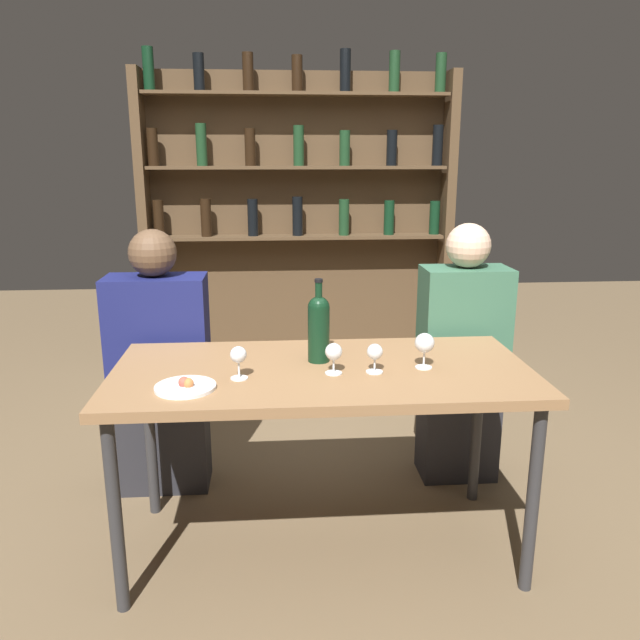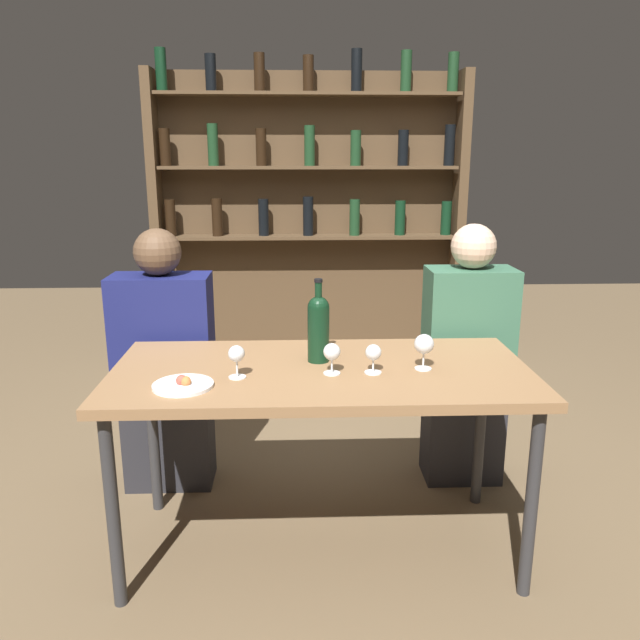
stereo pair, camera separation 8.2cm
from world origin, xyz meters
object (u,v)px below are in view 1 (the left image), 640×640
(wine_glass_0, at_px, (334,353))
(food_plate_0, at_px, (186,386))
(wine_glass_2, at_px, (425,344))
(seated_person_left, at_px, (161,372))
(wine_bottle, at_px, (319,326))
(wine_glass_3, at_px, (239,356))
(seated_person_right, at_px, (461,362))
(wine_glass_1, at_px, (375,353))

(wine_glass_0, bearing_deg, food_plate_0, -167.35)
(wine_glass_0, bearing_deg, wine_glass_2, 6.33)
(seated_person_left, bearing_deg, wine_bottle, -33.65)
(wine_glass_0, distance_m, food_plate_0, 0.51)
(food_plate_0, relative_size, seated_person_left, 0.17)
(wine_glass_3, xyz_separation_m, seated_person_right, (0.97, 0.61, -0.25))
(food_plate_0, bearing_deg, wine_glass_0, 12.65)
(wine_glass_3, bearing_deg, wine_glass_2, 5.59)
(wine_glass_0, xyz_separation_m, seated_person_left, (-0.70, 0.58, -0.26))
(wine_glass_0, xyz_separation_m, seated_person_right, (0.64, 0.58, -0.24))
(wine_glass_2, bearing_deg, wine_glass_0, -173.67)
(wine_glass_3, bearing_deg, food_plate_0, -153.74)
(wine_glass_1, relative_size, wine_glass_2, 0.81)
(wine_glass_2, bearing_deg, wine_glass_3, -174.41)
(wine_glass_1, height_order, wine_glass_3, wine_glass_3)
(wine_glass_0, height_order, wine_glass_3, wine_glass_3)
(wine_glass_3, bearing_deg, wine_bottle, 30.86)
(wine_bottle, height_order, wine_glass_3, wine_bottle)
(wine_glass_1, distance_m, food_plate_0, 0.65)
(seated_person_right, bearing_deg, seated_person_left, 180.00)
(seated_person_left, distance_m, seated_person_right, 1.35)
(wine_glass_0, bearing_deg, wine_glass_3, -175.17)
(wine_glass_2, relative_size, food_plate_0, 0.64)
(wine_glass_0, xyz_separation_m, food_plate_0, (-0.50, -0.11, -0.06))
(seated_person_left, bearing_deg, wine_glass_3, -58.21)
(wine_glass_1, relative_size, wine_glass_3, 0.91)
(wine_bottle, relative_size, seated_person_left, 0.26)
(wine_bottle, height_order, wine_glass_0, wine_bottle)
(wine_glass_1, height_order, food_plate_0, wine_glass_1)
(wine_glass_2, relative_size, wine_glass_3, 1.12)
(wine_glass_3, relative_size, seated_person_right, 0.10)
(wine_bottle, bearing_deg, wine_glass_2, -16.01)
(wine_bottle, distance_m, wine_glass_2, 0.39)
(wine_glass_1, xyz_separation_m, wine_glass_2, (0.18, 0.03, 0.02))
(wine_bottle, xyz_separation_m, wine_glass_3, (-0.28, -0.17, -0.06))
(seated_person_right, bearing_deg, food_plate_0, -148.53)
(wine_bottle, height_order, seated_person_right, seated_person_right)
(wine_glass_0, height_order, wine_glass_2, wine_glass_2)
(wine_glass_0, height_order, seated_person_left, seated_person_left)
(wine_glass_2, xyz_separation_m, seated_person_left, (-1.03, 0.55, -0.27))
(wine_bottle, bearing_deg, seated_person_left, 146.35)
(wine_glass_1, height_order, seated_person_right, seated_person_right)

